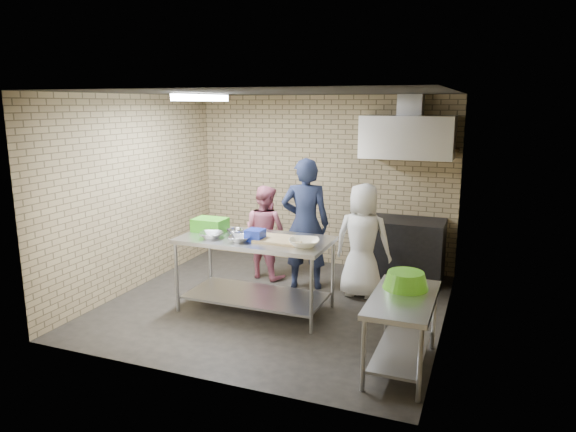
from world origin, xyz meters
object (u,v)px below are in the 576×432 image
Objects in this scene: bottle_green at (441,143)px; man_navy at (305,224)px; prep_table at (255,274)px; blue_tub at (255,235)px; woman_white at (363,241)px; green_crate at (210,225)px; green_basin at (406,280)px; side_counter at (401,333)px; stove at (402,249)px; woman_pink at (265,232)px.

man_navy is at bearing -146.27° from bottle_green.
prep_table is 9.00× the size of blue_tub.
prep_table is at bearing 57.94° from man_navy.
bottle_green reaches higher than woman_white.
woman_white is (1.84, 0.84, -0.25)m from green_crate.
prep_table reaches higher than green_basin.
green_crate is at bearing 163.65° from blue_tub.
stove is (-0.45, 2.75, 0.08)m from side_counter.
man_navy is (1.00, 0.89, -0.10)m from green_crate.
green_crate is 0.78m from blue_tub.
green_basin is (2.65, -0.73, -0.19)m from green_crate.
green_basin is at bearing 94.57° from side_counter.
blue_tub is 1.14m from man_navy.
side_counter is at bearing 116.23° from woman_white.
green_crate is 2.78× the size of bottle_green.
bottle_green is at bearing -123.80° from woman_white.
prep_table is 1.52m from woman_white.
bottle_green reaches higher than blue_tub.
woman_pink is at bearing 74.97° from green_crate.
bottle_green is at bearing -145.85° from woman_pink.
man_navy is at bearing 41.63° from green_crate.
man_navy reaches higher than blue_tub.
green_basin is (0.43, -2.50, 0.38)m from stove.
green_basin is 1.77m from woman_white.
side_counter is 1.00× the size of stove.
side_counter is 0.65× the size of man_navy.
woman_white is at bearing 24.52° from green_crate.
man_navy is (-1.65, 1.63, 0.09)m from green_basin.
woman_pink is 1.57m from woman_white.
prep_table is 2.15m from side_counter.
side_counter is 8.00× the size of bottle_green.
woman_pink is (-1.92, -0.66, 0.25)m from stove.
blue_tub is at bearing 122.29° from woman_pink.
bottle_green is (1.97, 2.13, 1.55)m from prep_table.
green_basin is at bearing -80.24° from stove.
prep_table is at bearing -132.83° from bottle_green.
stove is at bearing 99.29° from side_counter.
stove is 2.53m from blue_tub.
stove is 0.77× the size of woman_white.
green_crate is 0.91× the size of green_basin.
woman_white is at bearing 117.31° from green_basin.
blue_tub is at bearing 164.84° from green_basin.
man_navy is at bearing 131.58° from side_counter.
side_counter is at bearing -20.25° from green_crate.
woman_pink is (-0.45, 1.32, -0.31)m from blue_tub.
blue_tub is at bearing 45.90° from woman_white.
bottle_green reaches higher than woman_pink.
woman_white is at bearing -112.41° from stove.
green_basin is at bearing 155.36° from woman_pink.
prep_table is 12.50× the size of bottle_green.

